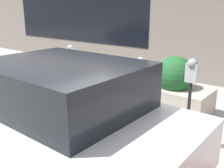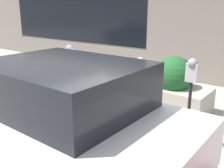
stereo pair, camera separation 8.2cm
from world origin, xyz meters
name	(u,v)px [view 1 (the left image)]	position (x,y,z in m)	size (l,w,h in m)	color
ground_plane	(109,132)	(0.00, 0.00, 0.00)	(40.00, 40.00, 0.00)	#ADAAA3
curb_strip	(106,133)	(0.00, 0.08, 0.02)	(24.50, 0.16, 0.04)	red
building_facade	(203,24)	(0.00, -4.47, 1.82)	(24.50, 0.17, 3.62)	slate
parking_meter_nearest	(191,81)	(-1.39, -0.35, 1.19)	(0.19, 0.16, 1.55)	#232326
parking_meter_second	(139,85)	(-0.47, -0.28, 0.96)	(0.16, 0.13, 1.47)	#232326
parking_meter_middle	(103,75)	(0.41, -0.32, 1.00)	(0.16, 0.14, 1.40)	#232326
parking_meter_fourth	(71,64)	(1.32, -0.31, 1.10)	(0.19, 0.16, 1.53)	#232326
planter_box	(174,89)	(-0.44, -1.78, 0.51)	(1.63, 0.98, 1.27)	#B2A899
parked_car_middle	(58,114)	(-0.08, 1.26, 0.82)	(4.16, 2.01, 1.60)	silver
trash_bin	(94,75)	(1.63, -1.36, 0.59)	(0.47, 0.47, 1.18)	#2D5133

